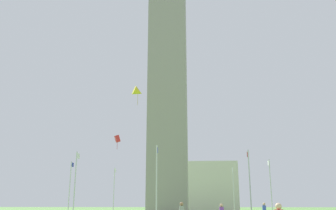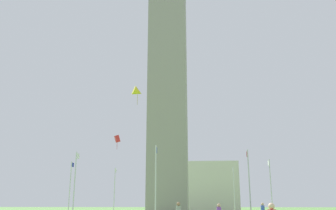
{
  "view_description": "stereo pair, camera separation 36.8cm",
  "coord_description": "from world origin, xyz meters",
  "px_view_note": "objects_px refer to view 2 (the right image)",
  "views": [
    {
      "loc": [
        -54.19,
        -4.53,
        1.68
      ],
      "look_at": [
        0.0,
        0.0,
        16.42
      ],
      "focal_mm": 38.96,
      "sensor_mm": 36.0,
      "label": 1
    },
    {
      "loc": [
        -54.16,
        -4.89,
        1.68
      ],
      "look_at": [
        0.0,
        0.0,
        16.42
      ],
      "focal_mm": 38.96,
      "sensor_mm": 36.0,
      "label": 2
    }
  ],
  "objects_px": {
    "flagpole_n": "(175,189)",
    "flagpole_sw": "(249,180)",
    "flagpole_e": "(70,185)",
    "kite_yellow_delta": "(138,92)",
    "distant_building": "(198,189)",
    "kite_red_box": "(117,139)",
    "flagpole_nw": "(234,188)",
    "flagpole_ne": "(115,188)",
    "flagpole_w": "(271,184)",
    "obelisk_monument": "(168,47)",
    "flagpole_s": "(156,178)",
    "flagpole_se": "(75,181)"
  },
  "relations": [
    {
      "from": "flagpole_e",
      "to": "flagpole_w",
      "type": "xyz_separation_m",
      "value": [
        -0.0,
        -29.46,
        0.0
      ]
    },
    {
      "from": "flagpole_s",
      "to": "flagpole_nw",
      "type": "distance_m",
      "value": 27.22
    },
    {
      "from": "flagpole_nw",
      "to": "flagpole_ne",
      "type": "bearing_deg",
      "value": 90.0
    },
    {
      "from": "kite_red_box",
      "to": "flagpole_s",
      "type": "bearing_deg",
      "value": -147.2
    },
    {
      "from": "kite_yellow_delta",
      "to": "distant_building",
      "type": "xyz_separation_m",
      "value": [
        43.03,
        -7.62,
        -11.35
      ]
    },
    {
      "from": "flagpole_n",
      "to": "flagpole_sw",
      "type": "bearing_deg",
      "value": -157.5
    },
    {
      "from": "flagpole_se",
      "to": "kite_yellow_delta",
      "type": "distance_m",
      "value": 14.43
    },
    {
      "from": "obelisk_monument",
      "to": "flagpole_s",
      "type": "xyz_separation_m",
      "value": [
        -14.67,
        0.0,
        -21.9
      ]
    },
    {
      "from": "flagpole_e",
      "to": "kite_yellow_delta",
      "type": "distance_m",
      "value": 17.88
    },
    {
      "from": "flagpole_ne",
      "to": "flagpole_nw",
      "type": "distance_m",
      "value": 20.83
    },
    {
      "from": "flagpole_nw",
      "to": "flagpole_se",
      "type": "bearing_deg",
      "value": 135.0
    },
    {
      "from": "flagpole_w",
      "to": "kite_red_box",
      "type": "distance_m",
      "value": 22.82
    },
    {
      "from": "kite_yellow_delta",
      "to": "flagpole_sw",
      "type": "bearing_deg",
      "value": -104.3
    },
    {
      "from": "distant_building",
      "to": "flagpole_sw",
      "type": "bearing_deg",
      "value": -172.18
    },
    {
      "from": "flagpole_e",
      "to": "kite_red_box",
      "type": "bearing_deg",
      "value": -117.5
    },
    {
      "from": "flagpole_e",
      "to": "flagpole_se",
      "type": "xyz_separation_m",
      "value": [
        -10.42,
        -4.31,
        0.0
      ]
    },
    {
      "from": "flagpole_nw",
      "to": "distant_building",
      "type": "xyz_separation_m",
      "value": [
        25.77,
        6.4,
        0.87
      ]
    },
    {
      "from": "distant_building",
      "to": "kite_yellow_delta",
      "type": "bearing_deg",
      "value": 169.96
    },
    {
      "from": "flagpole_se",
      "to": "flagpole_s",
      "type": "distance_m",
      "value": 11.27
    },
    {
      "from": "flagpole_ne",
      "to": "flagpole_sw",
      "type": "relative_size",
      "value": 1.0
    },
    {
      "from": "flagpole_ne",
      "to": "kite_red_box",
      "type": "xyz_separation_m",
      "value": [
        -14.52,
        -3.57,
        6.2
      ]
    },
    {
      "from": "flagpole_ne",
      "to": "flagpole_e",
      "type": "distance_m",
      "value": 11.27
    },
    {
      "from": "flagpole_sw",
      "to": "obelisk_monument",
      "type": "bearing_deg",
      "value": 45.17
    },
    {
      "from": "flagpole_w",
      "to": "flagpole_se",
      "type": "bearing_deg",
      "value": 112.5
    },
    {
      "from": "obelisk_monument",
      "to": "flagpole_e",
      "type": "bearing_deg",
      "value": 89.76
    },
    {
      "from": "flagpole_e",
      "to": "distant_building",
      "type": "xyz_separation_m",
      "value": [
        36.19,
        -18.74,
        0.87
      ]
    },
    {
      "from": "flagpole_se",
      "to": "flagpole_s",
      "type": "bearing_deg",
      "value": -112.5
    },
    {
      "from": "flagpole_e",
      "to": "flagpole_n",
      "type": "bearing_deg",
      "value": -45.0
    },
    {
      "from": "flagpole_n",
      "to": "kite_red_box",
      "type": "distance_m",
      "value": 20.98
    },
    {
      "from": "flagpole_ne",
      "to": "flagpole_e",
      "type": "xyz_separation_m",
      "value": [
        -10.42,
        4.31,
        0.0
      ]
    },
    {
      "from": "flagpole_s",
      "to": "flagpole_sw",
      "type": "relative_size",
      "value": 1.0
    },
    {
      "from": "flagpole_s",
      "to": "distant_building",
      "type": "height_order",
      "value": "distant_building"
    },
    {
      "from": "flagpole_ne",
      "to": "distant_building",
      "type": "bearing_deg",
      "value": -29.24
    },
    {
      "from": "obelisk_monument",
      "to": "flagpole_s",
      "type": "relative_size",
      "value": 6.66
    },
    {
      "from": "obelisk_monument",
      "to": "flagpole_se",
      "type": "bearing_deg",
      "value": 134.83
    },
    {
      "from": "flagpole_w",
      "to": "flagpole_e",
      "type": "bearing_deg",
      "value": 90.0
    },
    {
      "from": "distant_building",
      "to": "obelisk_monument",
      "type": "bearing_deg",
      "value": 173.68
    },
    {
      "from": "flagpole_ne",
      "to": "flagpole_nw",
      "type": "height_order",
      "value": "same"
    },
    {
      "from": "flagpole_e",
      "to": "flagpole_se",
      "type": "height_order",
      "value": "same"
    },
    {
      "from": "flagpole_w",
      "to": "flagpole_sw",
      "type": "bearing_deg",
      "value": 157.5
    },
    {
      "from": "kite_red_box",
      "to": "obelisk_monument",
      "type": "bearing_deg",
      "value": -59.45
    },
    {
      "from": "flagpole_ne",
      "to": "flagpole_n",
      "type": "bearing_deg",
      "value": -67.5
    },
    {
      "from": "flagpole_nw",
      "to": "flagpole_e",
      "type": "bearing_deg",
      "value": 112.5
    },
    {
      "from": "flagpole_sw",
      "to": "kite_red_box",
      "type": "relative_size",
      "value": 3.85
    },
    {
      "from": "flagpole_w",
      "to": "kite_yellow_delta",
      "type": "xyz_separation_m",
      "value": [
        -6.84,
        18.34,
        12.21
      ]
    },
    {
      "from": "flagpole_w",
      "to": "flagpole_nw",
      "type": "relative_size",
      "value": 1.0
    },
    {
      "from": "flagpole_w",
      "to": "obelisk_monument",
      "type": "bearing_deg",
      "value": 90.24
    },
    {
      "from": "flagpole_s",
      "to": "flagpole_sw",
      "type": "xyz_separation_m",
      "value": [
        4.31,
        -10.42,
        0.0
      ]
    },
    {
      "from": "obelisk_monument",
      "to": "flagpole_nw",
      "type": "distance_m",
      "value": 26.41
    },
    {
      "from": "flagpole_n",
      "to": "obelisk_monument",
      "type": "bearing_deg",
      "value": 180.0
    }
  ]
}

